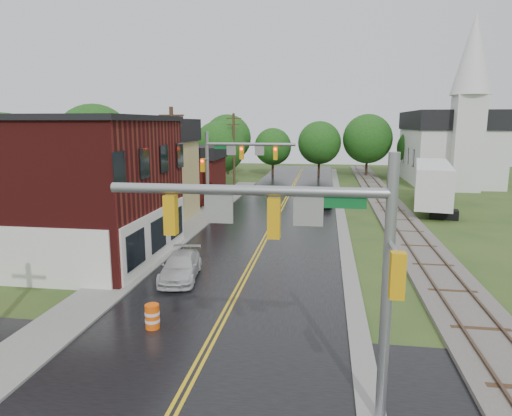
% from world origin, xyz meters
% --- Properties ---
extents(main_road, '(10.00, 90.00, 0.02)m').
position_xyz_m(main_road, '(0.00, 30.00, 0.00)').
color(main_road, black).
rests_on(main_road, ground).
extents(cross_road, '(60.00, 9.00, 0.02)m').
position_xyz_m(cross_road, '(0.00, 2.00, 0.00)').
color(cross_road, black).
rests_on(cross_road, ground).
extents(curb_right, '(0.80, 70.00, 0.12)m').
position_xyz_m(curb_right, '(5.40, 35.00, 0.00)').
color(curb_right, gray).
rests_on(curb_right, ground).
extents(sidewalk_left, '(2.40, 50.00, 0.12)m').
position_xyz_m(sidewalk_left, '(-6.20, 25.00, 0.00)').
color(sidewalk_left, gray).
rests_on(sidewalk_left, ground).
extents(brick_building, '(14.30, 10.30, 8.30)m').
position_xyz_m(brick_building, '(-12.48, 15.00, 4.15)').
color(brick_building, '#4D1110').
rests_on(brick_building, ground).
extents(yellow_house, '(8.00, 7.00, 6.40)m').
position_xyz_m(yellow_house, '(-11.00, 26.00, 3.20)').
color(yellow_house, tan).
rests_on(yellow_house, ground).
extents(darkred_building, '(7.00, 6.00, 4.40)m').
position_xyz_m(darkred_building, '(-10.00, 35.00, 2.20)').
color(darkred_building, '#3F0F0C').
rests_on(darkred_building, ground).
extents(church, '(10.40, 18.40, 20.00)m').
position_xyz_m(church, '(20.00, 53.74, 5.83)').
color(church, silver).
rests_on(church, ground).
extents(railroad, '(3.20, 80.00, 0.30)m').
position_xyz_m(railroad, '(10.00, 35.00, 0.11)').
color(railroad, '#59544C').
rests_on(railroad, ground).
extents(traffic_signal_near, '(7.34, 0.30, 7.20)m').
position_xyz_m(traffic_signal_near, '(3.47, 2.00, 4.97)').
color(traffic_signal_near, gray).
rests_on(traffic_signal_near, ground).
extents(traffic_signal_far, '(7.34, 0.43, 7.20)m').
position_xyz_m(traffic_signal_far, '(-3.47, 27.00, 4.97)').
color(traffic_signal_far, gray).
rests_on(traffic_signal_far, ground).
extents(utility_pole_b, '(1.80, 0.28, 9.00)m').
position_xyz_m(utility_pole_b, '(-6.80, 22.00, 4.72)').
color(utility_pole_b, '#382616').
rests_on(utility_pole_b, ground).
extents(utility_pole_c, '(1.80, 0.28, 9.00)m').
position_xyz_m(utility_pole_c, '(-6.80, 44.00, 4.72)').
color(utility_pole_c, '#382616').
rests_on(utility_pole_c, ground).
extents(tree_left_a, '(6.80, 6.80, 8.67)m').
position_xyz_m(tree_left_a, '(-19.85, 21.90, 5.11)').
color(tree_left_a, black).
rests_on(tree_left_a, ground).
extents(tree_left_b, '(7.60, 7.60, 9.69)m').
position_xyz_m(tree_left_b, '(-17.85, 31.90, 5.72)').
color(tree_left_b, black).
rests_on(tree_left_b, ground).
extents(tree_left_c, '(6.00, 6.00, 7.65)m').
position_xyz_m(tree_left_c, '(-13.85, 39.90, 4.51)').
color(tree_left_c, black).
rests_on(tree_left_c, ground).
extents(tree_left_e, '(6.40, 6.40, 8.16)m').
position_xyz_m(tree_left_e, '(-8.85, 45.90, 4.81)').
color(tree_left_e, black).
rests_on(tree_left_e, ground).
extents(suv_dark, '(2.78, 5.42, 1.46)m').
position_xyz_m(suv_dark, '(3.50, 34.43, 0.73)').
color(suv_dark, black).
rests_on(suv_dark, ground).
extents(sedan_silver, '(1.71, 4.02, 1.29)m').
position_xyz_m(sedan_silver, '(2.54, 33.71, 0.65)').
color(sedan_silver, '#BABABF').
rests_on(sedan_silver, ground).
extents(pickup_white, '(2.36, 4.58, 1.27)m').
position_xyz_m(pickup_white, '(-3.20, 12.23, 0.63)').
color(pickup_white, silver).
rests_on(pickup_white, ground).
extents(semi_trailer, '(5.33, 13.84, 4.18)m').
position_xyz_m(semi_trailer, '(13.86, 34.83, 2.46)').
color(semi_trailer, black).
rests_on(semi_trailer, ground).
extents(construction_barrel, '(0.73, 0.73, 0.98)m').
position_xyz_m(construction_barrel, '(-2.50, 6.50, 0.49)').
color(construction_barrel, '#F4560A').
rests_on(construction_barrel, ground).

